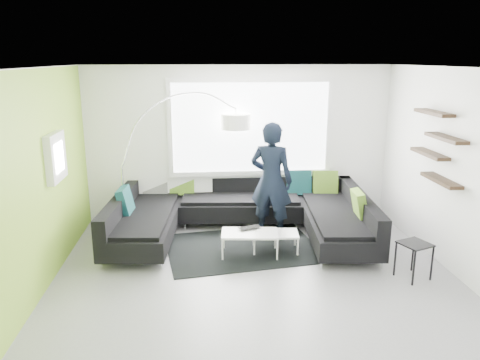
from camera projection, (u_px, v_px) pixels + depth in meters
name	position (u px, v px, depth m)	size (l,w,h in m)	color
ground	(255.00, 276.00, 6.45)	(5.50, 5.50, 0.00)	gray
room_shell	(257.00, 144.00, 6.19)	(5.54, 5.04, 2.82)	white
sectional_sofa	(241.00, 216.00, 7.68)	(4.31, 2.88, 0.89)	black
rug	(242.00, 248.00, 7.38)	(2.33, 1.69, 0.01)	black
coffee_table	(263.00, 242.00, 7.17)	(1.10, 0.64, 0.36)	white
arc_lamp	(122.00, 167.00, 7.59)	(2.23, 0.79, 2.38)	silver
side_table	(413.00, 261.00, 6.33)	(0.37, 0.37, 0.51)	black
person	(271.00, 181.00, 7.65)	(0.83, 0.71, 1.93)	black
laptop	(251.00, 229.00, 7.16)	(0.40, 0.33, 0.03)	black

